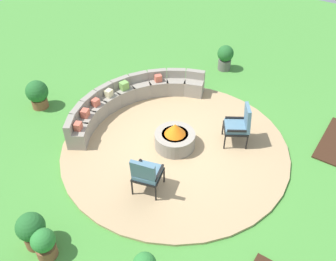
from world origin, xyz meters
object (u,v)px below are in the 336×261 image
(potted_plant_3, at_px, (225,57))
(potted_plant_4, at_px, (44,243))
(lounge_chair_front_left, at_px, (146,173))
(potted_plant_1, at_px, (32,230))
(potted_plant_2, at_px, (37,93))
(curved_stone_bench, at_px, (130,99))
(lounge_chair_front_right, at_px, (240,124))
(fire_pit, at_px, (175,138))

(potted_plant_3, distance_m, potted_plant_4, 7.77)
(lounge_chair_front_left, relative_size, potted_plant_1, 1.29)
(potted_plant_3, xyz_separation_m, potted_plant_4, (-7.76, -0.48, -0.09))
(potted_plant_2, bearing_deg, lounge_chair_front_left, -100.65)
(curved_stone_bench, bearing_deg, lounge_chair_front_right, -83.09)
(potted_plant_4, bearing_deg, fire_pit, -4.68)
(lounge_chair_front_left, relative_size, potted_plant_4, 1.53)
(fire_pit, xyz_separation_m, potted_plant_2, (-0.70, 4.03, 0.13))
(lounge_chair_front_right, height_order, potted_plant_1, lounge_chair_front_right)
(potted_plant_1, height_order, potted_plant_2, potted_plant_2)
(curved_stone_bench, xyz_separation_m, potted_plant_1, (-4.31, -1.24, 0.09))
(potted_plant_4, bearing_deg, lounge_chair_front_left, -15.44)
(lounge_chair_front_left, xyz_separation_m, lounge_chair_front_right, (2.52, -0.87, 0.01))
(curved_stone_bench, xyz_separation_m, potted_plant_2, (-1.33, 2.14, 0.10))
(lounge_chair_front_right, relative_size, potted_plant_4, 1.59)
(lounge_chair_front_right, distance_m, potted_plant_4, 4.95)
(fire_pit, xyz_separation_m, lounge_chair_front_left, (-1.51, -0.30, 0.28))
(curved_stone_bench, bearing_deg, potted_plant_3, -17.97)
(potted_plant_2, bearing_deg, potted_plant_3, -34.38)
(curved_stone_bench, distance_m, potted_plant_2, 2.52)
(lounge_chair_front_left, distance_m, potted_plant_4, 2.29)
(fire_pit, distance_m, lounge_chair_front_left, 1.57)
(potted_plant_2, bearing_deg, lounge_chair_front_right, -71.89)
(lounge_chair_front_left, bearing_deg, potted_plant_2, 153.09)
(lounge_chair_front_left, relative_size, lounge_chair_front_right, 0.96)
(curved_stone_bench, xyz_separation_m, potted_plant_4, (-4.35, -1.59, 0.01))
(fire_pit, xyz_separation_m, lounge_chair_front_right, (1.00, -1.18, 0.29))
(potted_plant_4, bearing_deg, potted_plant_1, 84.06)
(potted_plant_1, bearing_deg, lounge_chair_front_right, -21.31)
(potted_plant_1, distance_m, potted_plant_4, 0.36)
(lounge_chair_front_left, bearing_deg, fire_pit, 85.08)
(lounge_chair_front_left, bearing_deg, lounge_chair_front_right, 54.63)
(lounge_chair_front_right, bearing_deg, fire_pit, 97.99)
(lounge_chair_front_right, height_order, potted_plant_2, lounge_chair_front_right)
(curved_stone_bench, bearing_deg, potted_plant_4, -159.96)
(curved_stone_bench, bearing_deg, fire_pit, -108.49)
(curved_stone_bench, bearing_deg, potted_plant_2, 121.89)
(lounge_chair_front_left, relative_size, potted_plant_2, 1.25)
(fire_pit, bearing_deg, lounge_chair_front_left, -168.67)
(potted_plant_2, xyz_separation_m, potted_plant_4, (-3.01, -3.72, -0.09))
(fire_pit, height_order, potted_plant_1, potted_plant_1)
(potted_plant_1, distance_m, potted_plant_3, 7.72)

